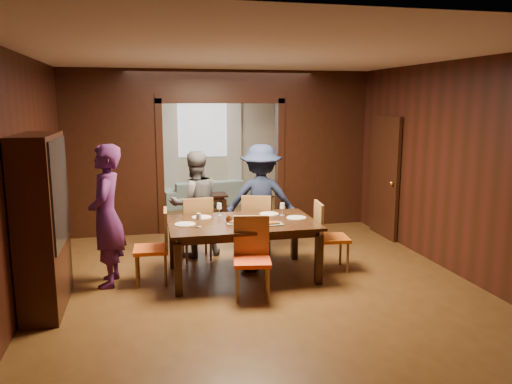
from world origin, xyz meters
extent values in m
plane|color=#573618|center=(0.00, 0.00, 0.00)|extent=(9.00, 9.00, 0.00)
cube|color=silver|center=(0.00, 0.00, 2.90)|extent=(5.50, 9.00, 0.02)
cube|color=black|center=(0.00, 4.50, 1.45)|extent=(5.50, 0.02, 2.90)
cube|color=black|center=(-2.75, 0.00, 1.45)|extent=(0.02, 9.00, 2.90)
cube|color=black|center=(2.75, 0.00, 1.45)|extent=(0.02, 9.00, 2.90)
cube|color=black|center=(-1.93, 1.60, 1.20)|extent=(1.65, 0.15, 2.40)
cube|color=black|center=(1.93, 1.60, 1.20)|extent=(1.65, 0.15, 2.40)
cube|color=black|center=(0.00, 1.60, 2.65)|extent=(5.50, 0.15, 0.50)
cube|color=beige|center=(0.00, 4.47, 1.45)|extent=(5.40, 0.04, 2.85)
imported|color=#441A4C|center=(-1.88, -0.89, 0.91)|extent=(0.49, 0.70, 1.83)
imported|color=#54555B|center=(-0.65, 0.11, 0.81)|extent=(0.87, 0.73, 1.62)
imported|color=#18213D|center=(0.36, 0.00, 0.85)|extent=(1.21, 0.85, 1.71)
imported|color=#94BEC2|center=(-0.01, 3.85, 0.29)|extent=(2.11, 1.10, 0.59)
imported|color=black|center=(0.01, -0.79, 0.79)|extent=(0.28, 0.28, 0.07)
cube|color=black|center=(-0.13, -0.95, 0.38)|extent=(1.97, 1.22, 0.76)
cube|color=black|center=(-0.07, 3.04, 0.20)|extent=(0.80, 0.50, 0.40)
cube|color=black|center=(-2.53, -1.50, 1.00)|extent=(0.40, 1.20, 2.00)
cube|color=black|center=(2.70, 0.50, 1.05)|extent=(0.06, 0.90, 2.10)
cube|color=silver|center=(0.00, 4.44, 1.70)|extent=(1.20, 0.03, 1.30)
cube|color=white|center=(-0.75, 4.40, 1.25)|extent=(0.35, 0.06, 2.40)
cube|color=white|center=(0.75, 4.40, 1.25)|extent=(0.35, 0.06, 2.40)
cylinder|color=white|center=(-0.89, -0.96, 0.77)|extent=(0.27, 0.27, 0.01)
cylinder|color=white|center=(-0.63, -0.62, 0.77)|extent=(0.27, 0.27, 0.01)
cylinder|color=white|center=(0.33, -0.62, 0.77)|extent=(0.27, 0.27, 0.01)
cylinder|color=white|center=(0.64, -0.93, 0.77)|extent=(0.27, 0.27, 0.01)
cylinder|color=white|center=(-0.10, -1.36, 0.77)|extent=(0.27, 0.27, 0.01)
cube|color=gray|center=(-0.21, -1.04, 0.78)|extent=(0.30, 0.20, 0.04)
cube|color=slate|center=(0.20, -1.22, 0.78)|extent=(0.30, 0.20, 0.04)
cylinder|color=white|center=(-0.07, -1.30, 0.83)|extent=(0.07, 0.07, 0.14)
camera|label=1|loc=(-1.41, -7.34, 2.35)|focal=35.00mm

